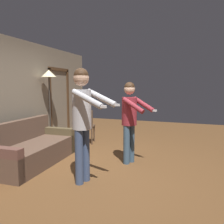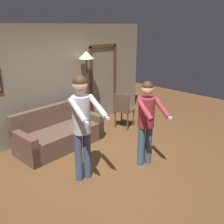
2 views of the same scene
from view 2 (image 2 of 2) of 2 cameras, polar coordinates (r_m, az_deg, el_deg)
ground_plane at (r=4.95m, az=-0.27°, el=-11.97°), size 12.00×12.00×0.00m
back_wall_assembly at (r=6.02m, az=-14.40°, el=6.52°), size 6.40×0.10×2.60m
couch at (r=5.68m, az=-11.97°, el=-4.95°), size 1.93×0.93×0.87m
torchiere_lamp at (r=6.28m, az=-5.85°, el=11.13°), size 0.38×0.38×1.97m
person_standing_left at (r=4.07m, az=-6.90°, el=-1.50°), size 0.55×0.77×1.84m
person_standing_right at (r=4.60m, az=7.93°, el=-1.05°), size 0.58×0.70×1.64m
dining_chair_distant at (r=6.44m, az=2.58°, el=0.79°), size 0.51×0.51×0.93m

